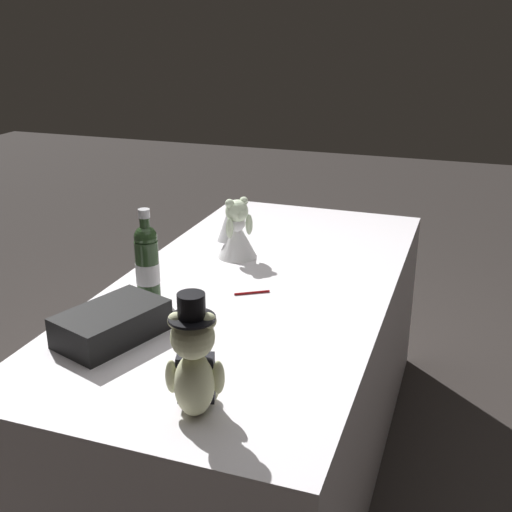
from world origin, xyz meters
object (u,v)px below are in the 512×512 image
at_px(gift_case_black, 112,324).
at_px(champagne_bottle, 147,261).
at_px(teddy_bear_groom, 194,362).
at_px(teddy_bear_bride, 235,230).
at_px(signing_pen, 251,293).

bearing_deg(gift_case_black, champagne_bottle, 6.83).
xyz_separation_m(teddy_bear_groom, teddy_bear_bride, (1.03, 0.29, -0.03)).
xyz_separation_m(champagne_bottle, gift_case_black, (-0.29, -0.04, -0.09)).
bearing_deg(gift_case_black, teddy_bear_groom, -124.02).
bearing_deg(teddy_bear_groom, teddy_bear_bride, 15.88).
bearing_deg(gift_case_black, teddy_bear_bride, -7.04).
bearing_deg(teddy_bear_groom, gift_case_black, 55.98).
relative_size(teddy_bear_bride, gift_case_black, 0.67).
height_order(teddy_bear_groom, teddy_bear_bride, teddy_bear_groom).
xyz_separation_m(champagne_bottle, signing_pen, (0.14, -0.31, -0.13)).
xyz_separation_m(teddy_bear_bride, champagne_bottle, (-0.48, 0.13, 0.03)).
bearing_deg(teddy_bear_bride, teddy_bear_groom, -164.12).
xyz_separation_m(teddy_bear_groom, champagne_bottle, (0.55, 0.42, -0.00)).
distance_m(teddy_bear_bride, signing_pen, 0.39).
bearing_deg(signing_pen, teddy_bear_bride, 28.83).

